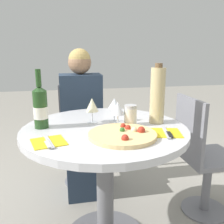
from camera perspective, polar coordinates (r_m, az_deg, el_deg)
dining_table at (r=1.45m, az=-1.64°, el=-10.03°), size 0.92×0.92×0.74m
chair_behind_diner at (r=2.24m, az=-7.00°, el=-5.22°), size 0.37×0.37×0.85m
seated_diner at (r=2.07m, az=-6.77°, el=-3.67°), size 0.34×0.44×1.16m
chair_empty_side at (r=1.87m, az=19.79°, el=-10.00°), size 0.37×0.37×0.85m
pizza_large at (r=1.24m, az=2.54°, el=-5.16°), size 0.34×0.34×0.05m
wine_bottle at (r=1.41m, az=-16.05°, el=1.08°), size 0.08×0.08×0.32m
tall_carafe at (r=1.46m, az=10.35°, el=3.79°), size 0.09×0.09×0.35m
sugar_shaker at (r=1.42m, az=4.22°, el=-0.75°), size 0.07×0.07×0.12m
wine_glass_back_right at (r=1.48m, az=0.53°, el=1.84°), size 0.08×0.08×0.14m
wine_glass_front_right at (r=1.39m, az=1.34°, el=0.79°), size 0.08×0.08×0.14m
wine_glass_back_left at (r=1.46m, az=-4.58°, el=1.55°), size 0.08×0.08×0.15m
place_setting_left at (r=1.21m, az=-14.30°, el=-6.65°), size 0.18×0.19×0.01m
place_setting_right at (r=1.32m, az=12.27°, el=-4.65°), size 0.18×0.19×0.01m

